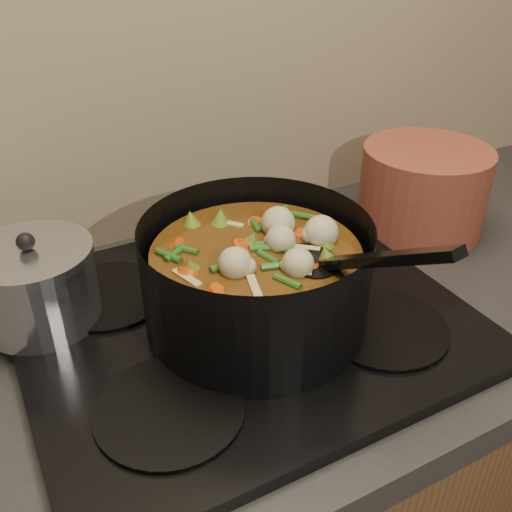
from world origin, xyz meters
name	(u,v)px	position (x,y,z in m)	size (l,w,h in m)	color
counter	(244,510)	(0.00, 1.93, 0.46)	(2.64, 0.64, 0.91)	brown
stovetop	(241,317)	(0.00, 1.93, 0.92)	(0.62, 0.54, 0.03)	black
stockpot	(256,279)	(0.01, 1.90, 1.00)	(0.32, 0.42, 0.23)	black
saucepan	(36,284)	(-0.26, 2.05, 0.99)	(0.17, 0.17, 0.14)	silver
terracotta_crock	(422,190)	(0.42, 2.03, 0.99)	(0.23, 0.23, 0.16)	#974531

